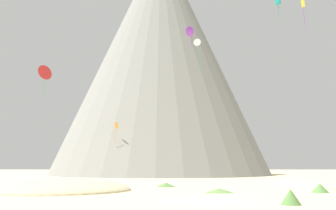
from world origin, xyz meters
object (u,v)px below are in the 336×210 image
(bush_near_left, at_px, (166,185))
(kite_gold_high, at_px, (303,5))
(kite_violet_mid, at_px, (190,31))
(kite_teal_high, at_px, (278,2))
(bush_scatter_east, at_px, (291,197))
(rock_massif, at_px, (160,61))
(bush_mid_center, at_px, (104,189))
(bush_far_left, at_px, (219,190))
(kite_red_mid, at_px, (44,73))
(kite_white_mid, at_px, (197,43))
(kite_orange_low, at_px, (116,127))
(bush_far_right, at_px, (320,188))

(bush_near_left, xyz_separation_m, kite_gold_high, (21.26, 11.13, 27.00))
(kite_violet_mid, bearing_deg, kite_teal_high, 19.03)
(bush_scatter_east, xyz_separation_m, rock_massif, (-11.13, 80.47, 30.90))
(bush_mid_center, distance_m, bush_near_left, 10.93)
(bush_far_left, distance_m, rock_massif, 76.19)
(bush_scatter_east, bearing_deg, kite_violet_mid, 97.38)
(kite_gold_high, distance_m, kite_red_mid, 41.58)
(bush_far_left, bearing_deg, kite_white_mid, 89.96)
(bush_near_left, distance_m, kite_orange_low, 36.56)
(bush_mid_center, relative_size, rock_massif, 0.03)
(bush_scatter_east, xyz_separation_m, kite_gold_high, (12.80, 32.45, 26.74))
(kite_white_mid, bearing_deg, kite_orange_low, -26.61)
(bush_near_left, distance_m, kite_violet_mid, 28.89)
(bush_far_right, xyz_separation_m, bush_scatter_east, (-6.12, -11.48, 0.07))
(rock_massif, distance_m, kite_orange_low, 34.30)
(bush_far_left, distance_m, kite_red_mid, 36.04)
(bush_far_left, bearing_deg, kite_red_mid, 138.66)
(bush_far_right, bearing_deg, bush_mid_center, 178.43)
(kite_red_mid, relative_size, kite_violet_mid, 1.35)
(kite_gold_high, bearing_deg, kite_violet_mid, -78.38)
(bush_far_left, height_order, kite_violet_mid, kite_violet_mid)
(bush_near_left, xyz_separation_m, kite_white_mid, (5.17, 19.15, 23.46))
(bush_far_right, distance_m, kite_teal_high, 65.31)
(rock_massif, relative_size, kite_orange_low, 17.42)
(kite_teal_high, relative_size, kite_orange_low, 1.00)
(bush_far_right, xyz_separation_m, kite_red_mid, (-33.52, 21.12, 16.17))
(bush_scatter_east, distance_m, bush_far_left, 11.88)
(kite_gold_high, distance_m, kite_white_mid, 18.32)
(rock_massif, bearing_deg, kite_orange_low, -107.77)
(rock_massif, xyz_separation_m, kite_gold_high, (23.93, -48.02, -4.16))
(bush_far_right, bearing_deg, kite_violet_mid, 113.44)
(bush_scatter_east, height_order, kite_gold_high, kite_gold_high)
(bush_far_left, bearing_deg, kite_orange_low, 110.34)
(kite_red_mid, bearing_deg, bush_near_left, 100.19)
(kite_gold_high, relative_size, kite_white_mid, 0.87)
(bush_far_right, bearing_deg, kite_orange_low, 120.51)
(kite_teal_high, xyz_separation_m, kite_red_mid, (-44.60, -29.25, -23.90))
(kite_teal_high, bearing_deg, rock_massif, -92.13)
(kite_red_mid, bearing_deg, bush_far_left, 89.64)
(bush_near_left, height_order, kite_gold_high, kite_gold_high)
(kite_gold_high, xyz_separation_m, kite_teal_high, (4.40, 29.40, 13.25))
(bush_near_left, bearing_deg, kite_gold_high, 27.64)
(kite_orange_low, relative_size, kite_violet_mid, 1.29)
(bush_mid_center, distance_m, kite_red_mid, 29.36)
(bush_far_right, relative_size, rock_massif, 0.02)
(rock_massif, height_order, kite_gold_high, rock_massif)
(bush_mid_center, relative_size, kite_gold_high, 0.43)
(bush_scatter_east, xyz_separation_m, kite_violet_mid, (-4.73, 36.51, 24.03))
(bush_far_right, height_order, kite_orange_low, kite_orange_low)
(bush_far_left, bearing_deg, kite_gold_high, 52.57)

